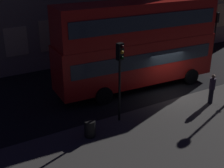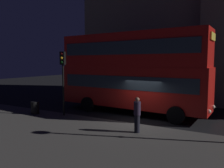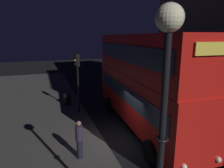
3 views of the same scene
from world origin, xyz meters
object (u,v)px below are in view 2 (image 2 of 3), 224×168
pedestrian (137,114)px  litter_bin (35,108)px  traffic_light_near_kerb (63,70)px  double_decker_bus (131,69)px

pedestrian → litter_bin: bearing=-56.7°
traffic_light_near_kerb → litter_bin: (-2.05, -0.60, -2.61)m
double_decker_bus → pedestrian: 5.38m
traffic_light_near_kerb → double_decker_bus: bearing=33.8°
traffic_light_near_kerb → litter_bin: 3.38m
double_decker_bus → litter_bin: 7.20m
pedestrian → double_decker_bus: bearing=-115.3°
pedestrian → litter_bin: pedestrian is taller
pedestrian → traffic_light_near_kerb: bearing=-63.7°
double_decker_bus → pedestrian: bearing=-58.6°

